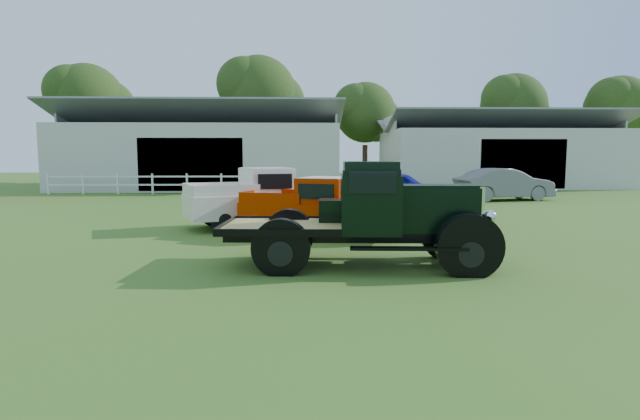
{
  "coord_description": "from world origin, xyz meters",
  "views": [
    {
      "loc": [
        -0.13,
        -9.35,
        2.19
      ],
      "look_at": [
        0.2,
        1.2,
        1.05
      ],
      "focal_mm": 28.0,
      "sensor_mm": 36.0,
      "label": 1
    }
  ],
  "objects_px": {
    "white_pickup": "(264,198)",
    "misc_car_blue": "(400,187)",
    "red_pickup": "(321,206)",
    "misc_car_grey": "(504,184)",
    "vintage_flatbed": "(364,214)"
  },
  "relations": [
    {
      "from": "red_pickup",
      "to": "misc_car_grey",
      "type": "xyz_separation_m",
      "value": [
        9.46,
        10.84,
        -0.02
      ]
    },
    {
      "from": "white_pickup",
      "to": "misc_car_blue",
      "type": "bearing_deg",
      "value": 31.94
    },
    {
      "from": "vintage_flatbed",
      "to": "misc_car_grey",
      "type": "relative_size",
      "value": 1.09
    },
    {
      "from": "white_pickup",
      "to": "vintage_flatbed",
      "type": "bearing_deg",
      "value": -89.28
    },
    {
      "from": "white_pickup",
      "to": "misc_car_blue",
      "type": "relative_size",
      "value": 1.15
    },
    {
      "from": "vintage_flatbed",
      "to": "misc_car_grey",
      "type": "distance_m",
      "value": 17.11
    },
    {
      "from": "vintage_flatbed",
      "to": "white_pickup",
      "type": "bearing_deg",
      "value": 116.54
    },
    {
      "from": "vintage_flatbed",
      "to": "misc_car_grey",
      "type": "bearing_deg",
      "value": 62.55
    },
    {
      "from": "red_pickup",
      "to": "white_pickup",
      "type": "height_order",
      "value": "white_pickup"
    },
    {
      "from": "white_pickup",
      "to": "misc_car_blue",
      "type": "distance_m",
      "value": 10.1
    },
    {
      "from": "red_pickup",
      "to": "misc_car_blue",
      "type": "relative_size",
      "value": 1.05
    },
    {
      "from": "vintage_flatbed",
      "to": "misc_car_grey",
      "type": "xyz_separation_m",
      "value": [
        8.75,
        14.71,
        -0.24
      ]
    },
    {
      "from": "vintage_flatbed",
      "to": "red_pickup",
      "type": "xyz_separation_m",
      "value": [
        -0.71,
        3.87,
        -0.22
      ]
    },
    {
      "from": "misc_car_grey",
      "to": "red_pickup",
      "type": "bearing_deg",
      "value": 127.07
    },
    {
      "from": "red_pickup",
      "to": "misc_car_grey",
      "type": "bearing_deg",
      "value": 68.89
    }
  ]
}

